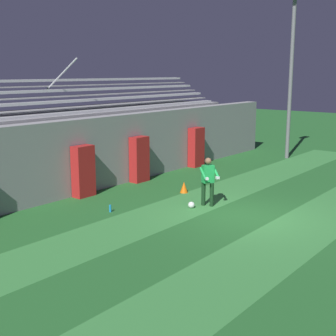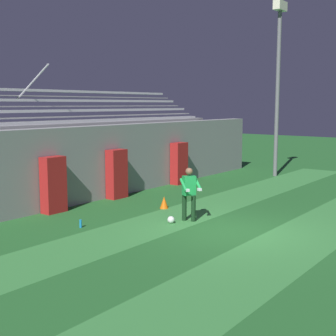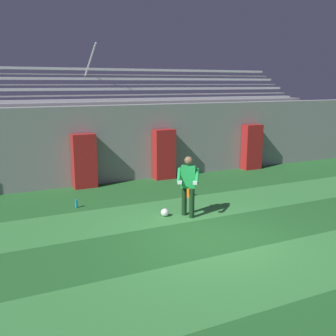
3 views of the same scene
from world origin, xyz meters
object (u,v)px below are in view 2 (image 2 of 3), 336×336
water_bottle (81,224)px  floodlight_pole (278,68)px  padding_pillar_gate_right (117,174)px  goalkeeper (189,191)px  traffic_cone (164,202)px  padding_pillar_gate_left (53,185)px  padding_pillar_far_right (179,163)px  soccer_ball (171,220)px

water_bottle → floodlight_pole: bearing=-1.3°
padding_pillar_gate_right → floodlight_pole: 10.26m
goalkeeper → traffic_cone: goalkeeper is taller
padding_pillar_gate_left → goalkeeper: padding_pillar_gate_left is taller
floodlight_pole → padding_pillar_far_right: bearing=152.9°
traffic_cone → water_bottle: traffic_cone is taller
padding_pillar_gate_right → padding_pillar_gate_left: bearing=180.0°
padding_pillar_far_right → goalkeeper: size_ratio=1.13×
padding_pillar_far_right → traffic_cone: padding_pillar_far_right is taller
padding_pillar_far_right → water_bottle: bearing=-164.6°
padding_pillar_far_right → soccer_ball: bearing=-146.0°
goalkeeper → floodlight_pole: bearing=10.0°
padding_pillar_far_right → soccer_ball: size_ratio=8.57×
padding_pillar_gate_left → padding_pillar_far_right: same height
padding_pillar_far_right → goalkeeper: padding_pillar_far_right is taller
padding_pillar_far_right → goalkeeper: 6.84m
floodlight_pole → traffic_cone: 10.59m
traffic_cone → padding_pillar_far_right: bearing=30.1°
padding_pillar_gate_left → water_bottle: size_ratio=7.85×
padding_pillar_gate_right → soccer_ball: 4.47m
soccer_ball → floodlight_pole: bearing=8.0°
floodlight_pole → water_bottle: (-12.78, 0.30, -5.23)m
goalkeeper → traffic_cone: (0.93, 1.70, -0.74)m
padding_pillar_far_right → traffic_cone: (-4.42, -2.56, -0.73)m
padding_pillar_gate_left → goalkeeper: 4.62m
traffic_cone → water_bottle: 3.54m
soccer_ball → traffic_cone: (1.50, 1.43, 0.10)m
padding_pillar_far_right → water_bottle: size_ratio=7.85×
water_bottle → padding_pillar_gate_left: bearing=69.8°
padding_pillar_far_right → goalkeeper: (-5.35, -4.27, 0.01)m
padding_pillar_far_right → soccer_ball: 7.18m
goalkeeper → soccer_ball: goalkeeper is taller
soccer_ball → traffic_cone: bearing=43.6°
padding_pillar_far_right → traffic_cone: size_ratio=4.49×
padding_pillar_gate_right → water_bottle: size_ratio=7.85×
padding_pillar_gate_left → padding_pillar_gate_right: 3.05m
padding_pillar_far_right → padding_pillar_gate_left: bearing=180.0°
water_bottle → goalkeeper: bearing=-38.9°
goalkeeper → traffic_cone: size_ratio=3.98×
floodlight_pole → soccer_ball: 12.06m
padding_pillar_gate_left → padding_pillar_far_right: (7.13, 0.00, 0.00)m
padding_pillar_gate_right → padding_pillar_far_right: size_ratio=1.00×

